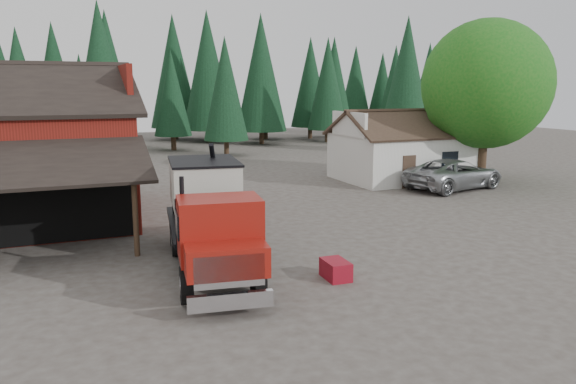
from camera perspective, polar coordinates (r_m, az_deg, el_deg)
name	(u,v)px	position (r m, az deg, el deg)	size (l,w,h in m)	color
ground	(302,254)	(20.68, 1.42, -6.33)	(120.00, 120.00, 0.00)	#443D36
farmhouse	(402,154)	(37.79, 11.50, 3.78)	(8.60, 6.42, 4.65)	silver
deciduous_tree	(487,89)	(37.62, 19.52, 9.84)	(8.00, 8.00, 10.20)	#382619
conifer_backdrop	(139,146)	(60.90, -14.91, 4.58)	(76.00, 16.00, 16.00)	black
near_pine_b	(225,89)	(50.08, -6.38, 10.39)	(3.96, 3.96, 10.40)	#382619
near_pine_c	(407,77)	(53.35, 11.95, 11.32)	(4.84, 4.84, 12.40)	#382619
near_pine_d	(101,71)	(52.24, -18.51, 11.58)	(5.28, 5.28, 13.40)	#382619
feed_truck	(210,214)	(18.81, -7.94, -2.19)	(3.64, 9.20, 4.04)	black
silver_car	(454,174)	(35.03, 16.53, 1.77)	(3.00, 6.51, 1.81)	#A4A7AB
equip_box	(336,270)	(18.10, 4.87, -7.86)	(0.70, 1.10, 0.60)	maroon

